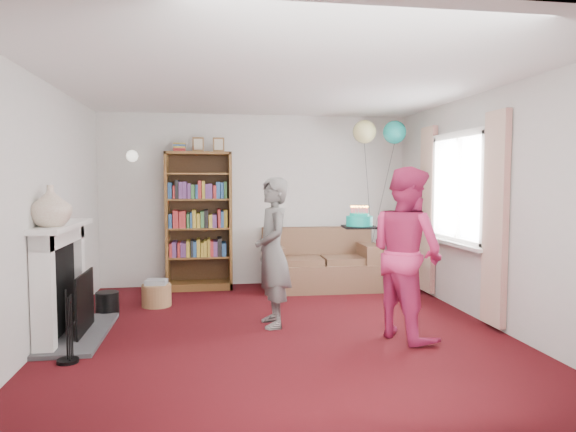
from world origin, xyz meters
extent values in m
plane|color=black|center=(0.00, 0.00, 0.00)|extent=(5.00, 5.00, 0.00)
cube|color=silver|center=(0.00, 2.51, 1.25)|extent=(4.50, 0.02, 2.50)
cube|color=silver|center=(-2.26, 0.00, 1.25)|extent=(0.02, 5.00, 2.50)
cube|color=silver|center=(2.26, 0.00, 1.25)|extent=(0.02, 5.00, 2.50)
cube|color=white|center=(0.00, 0.00, 2.50)|extent=(4.50, 5.00, 0.01)
cube|color=#3F3F42|center=(-2.00, 0.20, 0.02)|extent=(0.55, 1.40, 0.04)
cube|color=white|center=(-2.15, -0.35, 0.53)|extent=(0.18, 0.14, 1.06)
cube|color=white|center=(-2.15, 0.75, 0.53)|extent=(0.18, 0.14, 1.06)
cube|color=white|center=(-2.15, 0.20, 1.00)|extent=(0.18, 1.24, 0.16)
cube|color=white|center=(-2.12, 0.20, 1.10)|extent=(0.28, 1.35, 0.05)
cube|color=black|center=(-2.17, 0.20, 0.48)|extent=(0.10, 0.80, 0.86)
cube|color=black|center=(-1.93, 0.20, 0.33)|extent=(0.02, 0.70, 0.60)
cylinder|color=black|center=(-1.90, -0.58, 0.32)|extent=(0.18, 0.18, 0.64)
cylinder|color=black|center=(-1.87, 1.00, 0.13)|extent=(0.26, 0.26, 0.26)
cube|color=white|center=(2.21, 0.60, 2.08)|extent=(0.08, 1.30, 0.08)
cube|color=white|center=(2.21, 0.60, 0.82)|extent=(0.08, 1.30, 0.08)
cube|color=white|center=(2.24, 0.60, 1.45)|extent=(0.01, 1.15, 1.20)
cube|color=white|center=(2.18, 0.60, 0.79)|extent=(0.14, 1.32, 0.04)
cube|color=beige|center=(2.20, -0.22, 1.15)|extent=(0.07, 0.38, 2.20)
cube|color=beige|center=(2.20, 1.42, 1.15)|extent=(0.07, 0.38, 2.20)
cylinder|color=gold|center=(-1.75, 2.45, 1.90)|extent=(0.04, 0.12, 0.04)
sphere|color=white|center=(-1.75, 2.36, 1.88)|extent=(0.16, 0.16, 0.16)
cube|color=#472B14|center=(-0.84, 2.46, 0.97)|extent=(0.92, 0.04, 1.94)
cube|color=brown|center=(-1.28, 2.27, 0.97)|extent=(0.04, 0.42, 1.94)
cube|color=brown|center=(-0.40, 2.27, 0.97)|extent=(0.04, 0.42, 1.94)
cube|color=brown|center=(-0.84, 2.27, 1.92)|extent=(0.92, 0.42, 0.04)
cube|color=brown|center=(-0.84, 2.27, 0.05)|extent=(0.92, 0.42, 0.10)
cube|color=brown|center=(-0.84, 2.27, 0.46)|extent=(0.84, 0.38, 0.03)
cube|color=brown|center=(-0.84, 2.27, 0.87)|extent=(0.84, 0.38, 0.02)
cube|color=brown|center=(-0.84, 2.27, 1.27)|extent=(0.84, 0.38, 0.02)
cube|color=brown|center=(-0.84, 2.27, 1.63)|extent=(0.84, 0.38, 0.02)
cube|color=maroon|center=(-1.10, 2.25, 2.00)|extent=(0.16, 0.22, 0.12)
cube|color=brown|center=(-0.84, 2.32, 2.05)|extent=(0.16, 0.02, 0.20)
cube|color=brown|center=(-0.55, 2.32, 2.05)|extent=(0.16, 0.02, 0.20)
cube|color=brown|center=(0.87, 2.00, 0.19)|extent=(1.61, 0.85, 0.38)
cube|color=brown|center=(0.87, 2.31, 0.52)|extent=(1.61, 0.24, 0.66)
cube|color=brown|center=(0.18, 2.00, 0.38)|extent=(0.24, 0.80, 0.52)
cube|color=brown|center=(1.55, 2.00, 0.38)|extent=(0.24, 0.80, 0.52)
cube|color=brown|center=(0.51, 1.92, 0.41)|extent=(0.68, 0.55, 0.12)
cube|color=brown|center=(1.23, 1.92, 0.41)|extent=(0.68, 0.55, 0.12)
cylinder|color=#9D7249|center=(-1.35, 1.31, 0.13)|extent=(0.36, 0.36, 0.27)
cube|color=beige|center=(-1.35, 1.31, 0.30)|extent=(0.25, 0.20, 0.06)
imported|color=black|center=(-0.04, 0.26, 0.79)|extent=(0.43, 0.61, 1.57)
imported|color=#BC2558|center=(1.20, -0.34, 0.84)|extent=(0.89, 0.99, 1.67)
cube|color=black|center=(0.79, -0.10, 1.07)|extent=(0.32, 0.32, 0.02)
cylinder|color=#0DA088|center=(0.79, -0.10, 1.13)|extent=(0.27, 0.27, 0.10)
cylinder|color=#0DA088|center=(0.79, -0.10, 1.19)|extent=(0.20, 0.20, 0.04)
cylinder|color=#F56C85|center=(0.87, -0.10, 1.23)|extent=(0.01, 0.01, 0.09)
sphere|color=orange|center=(0.87, -0.10, 1.28)|extent=(0.02, 0.02, 0.02)
cylinder|color=#F56C85|center=(0.87, -0.07, 1.23)|extent=(0.01, 0.01, 0.09)
sphere|color=orange|center=(0.87, -0.07, 1.28)|extent=(0.02, 0.02, 0.02)
cylinder|color=#F56C85|center=(0.85, -0.04, 1.23)|extent=(0.01, 0.01, 0.09)
sphere|color=orange|center=(0.85, -0.04, 1.28)|extent=(0.02, 0.02, 0.02)
cylinder|color=#F56C85|center=(0.82, -0.02, 1.23)|extent=(0.01, 0.01, 0.09)
sphere|color=orange|center=(0.82, -0.02, 1.28)|extent=(0.02, 0.02, 0.02)
cylinder|color=#F56C85|center=(0.79, -0.02, 1.23)|extent=(0.01, 0.01, 0.09)
sphere|color=orange|center=(0.79, -0.02, 1.28)|extent=(0.02, 0.02, 0.02)
cylinder|color=#F56C85|center=(0.75, -0.03, 1.23)|extent=(0.01, 0.01, 0.09)
sphere|color=orange|center=(0.75, -0.03, 1.28)|extent=(0.02, 0.02, 0.02)
cylinder|color=#F56C85|center=(0.73, -0.05, 1.23)|extent=(0.01, 0.01, 0.09)
sphere|color=orange|center=(0.73, -0.05, 1.28)|extent=(0.02, 0.02, 0.02)
cylinder|color=#F56C85|center=(0.72, -0.08, 1.23)|extent=(0.01, 0.01, 0.09)
sphere|color=orange|center=(0.72, -0.08, 1.28)|extent=(0.02, 0.02, 0.02)
cylinder|color=#F56C85|center=(0.72, -0.11, 1.23)|extent=(0.01, 0.01, 0.09)
sphere|color=orange|center=(0.72, -0.11, 1.28)|extent=(0.02, 0.02, 0.02)
cylinder|color=#F56C85|center=(0.73, -0.15, 1.23)|extent=(0.01, 0.01, 0.09)
sphere|color=orange|center=(0.73, -0.15, 1.28)|extent=(0.02, 0.02, 0.02)
cylinder|color=#F56C85|center=(0.75, -0.17, 1.23)|extent=(0.01, 0.01, 0.09)
sphere|color=orange|center=(0.75, -0.17, 1.28)|extent=(0.02, 0.02, 0.02)
cylinder|color=#F56C85|center=(0.79, -0.18, 1.23)|extent=(0.01, 0.01, 0.09)
sphere|color=orange|center=(0.79, -0.18, 1.28)|extent=(0.02, 0.02, 0.02)
cylinder|color=#F56C85|center=(0.82, -0.17, 1.23)|extent=(0.01, 0.01, 0.09)
sphere|color=orange|center=(0.82, -0.17, 1.28)|extent=(0.02, 0.02, 0.02)
cylinder|color=#F56C85|center=(0.85, -0.16, 1.23)|extent=(0.01, 0.01, 0.09)
sphere|color=orange|center=(0.85, -0.16, 1.28)|extent=(0.02, 0.02, 0.02)
cylinder|color=#F56C85|center=(0.87, -0.13, 1.23)|extent=(0.01, 0.01, 0.09)
sphere|color=orange|center=(0.87, -0.13, 1.28)|extent=(0.02, 0.02, 0.02)
sphere|color=#3F3F3F|center=(1.55, 1.80, 0.66)|extent=(0.02, 0.02, 0.02)
sphere|color=#1BA99F|center=(1.91, 1.93, 2.22)|extent=(0.33, 0.33, 0.33)
sphere|color=#EBE78F|center=(1.47, 1.93, 2.22)|extent=(0.33, 0.33, 0.33)
imported|color=beige|center=(-2.12, -0.15, 1.31)|extent=(0.44, 0.44, 0.38)
camera|label=1|loc=(-0.70, -5.07, 1.55)|focal=32.00mm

